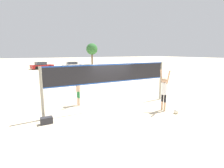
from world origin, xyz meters
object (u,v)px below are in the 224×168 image
at_px(volleyball, 176,111).
at_px(player_spiker, 164,89).
at_px(volleyball_net, 112,78).
at_px(player_blocker, 78,87).
at_px(tree_left_cluster, 92,49).
at_px(parked_car_near, 73,65).
at_px(gear_bag, 47,120).
at_px(parked_car_far, 42,66).

bearing_deg(volleyball, player_spiker, 109.30).
height_order(volleyball_net, player_blocker, volleyball_net).
height_order(player_blocker, tree_left_cluster, tree_left_cluster).
relative_size(volleyball_net, player_spiker, 3.40).
bearing_deg(parked_car_near, volleyball_net, -99.92).
xyz_separation_m(player_spiker, parked_car_near, (3.73, 28.89, -0.63)).
distance_m(parked_car_near, tree_left_cluster, 11.63).
xyz_separation_m(player_blocker, parked_car_near, (7.47, 25.64, -0.55)).
bearing_deg(player_blocker, tree_left_cluster, 155.71).
distance_m(volleyball_net, volleyball, 3.89).
bearing_deg(player_spiker, tree_left_cluster, -17.24).
xyz_separation_m(player_blocker, volleyball, (3.98, -3.93, -1.00)).
relative_size(player_spiker, player_blocker, 1.06).
height_order(volleyball_net, gear_bag, volleyball_net).
bearing_deg(player_blocker, volleyball_net, 48.03).
relative_size(gear_bag, parked_car_near, 0.12).
distance_m(player_blocker, parked_car_far, 26.01).
bearing_deg(parked_car_far, player_spiker, -96.50).
height_order(volleyball, parked_car_near, parked_car_near).
xyz_separation_m(player_blocker, gear_bag, (-2.17, -1.99, -0.96)).
xyz_separation_m(volleyball_net, parked_car_near, (5.93, 27.03, -1.19)).
xyz_separation_m(volleyball_net, player_blocker, (-1.54, 1.39, -0.65)).
distance_m(parked_car_far, tree_left_cluster, 16.09).
relative_size(parked_car_near, parked_car_far, 1.02).
bearing_deg(gear_bag, parked_car_far, 82.59).
height_order(player_blocker, volleyball, player_blocker).
bearing_deg(volleyball, parked_car_far, 94.82).
relative_size(volleyball, parked_car_near, 0.05).
relative_size(volleyball_net, parked_car_far, 1.79).
bearing_deg(player_spiker, volleyball, -160.70).
bearing_deg(gear_bag, player_blocker, 42.45).
relative_size(player_blocker, parked_car_near, 0.49).
xyz_separation_m(player_spiker, parked_car_far, (-2.28, 29.21, -0.58)).
height_order(player_blocker, gear_bag, player_blocker).
xyz_separation_m(player_spiker, player_blocker, (-3.74, 3.24, -0.08)).
height_order(player_spiker, parked_car_near, player_spiker).
height_order(volleyball_net, parked_car_far, volleyball_net).
bearing_deg(parked_car_near, player_blocker, -103.79).
xyz_separation_m(parked_car_near, parked_car_far, (-6.01, 0.32, 0.05)).
xyz_separation_m(gear_bag, parked_car_near, (9.64, 27.63, 0.41)).
relative_size(volleyball_net, gear_bag, 14.76).
xyz_separation_m(player_blocker, tree_left_cluster, (15.19, 33.65, 2.86)).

